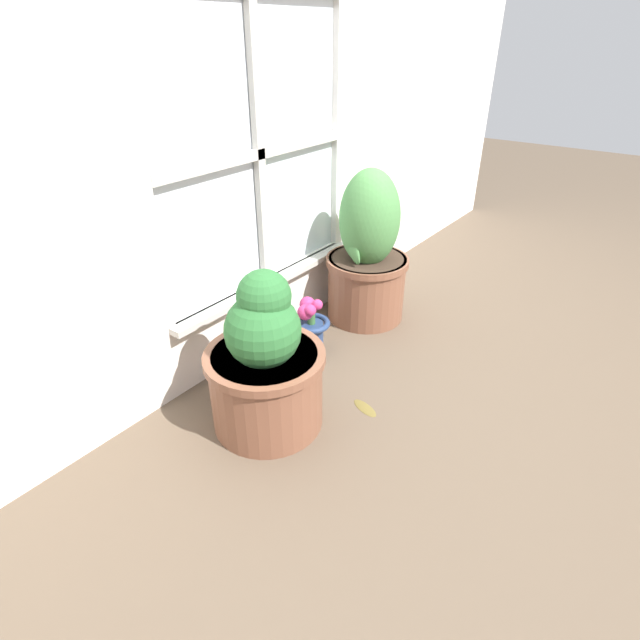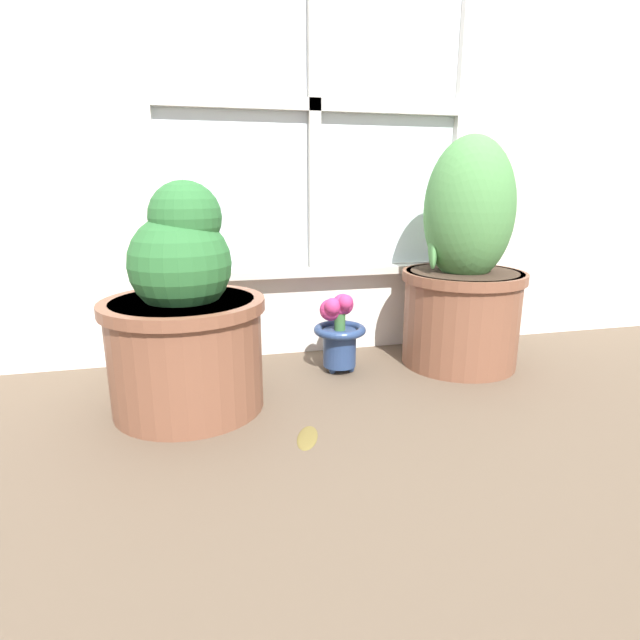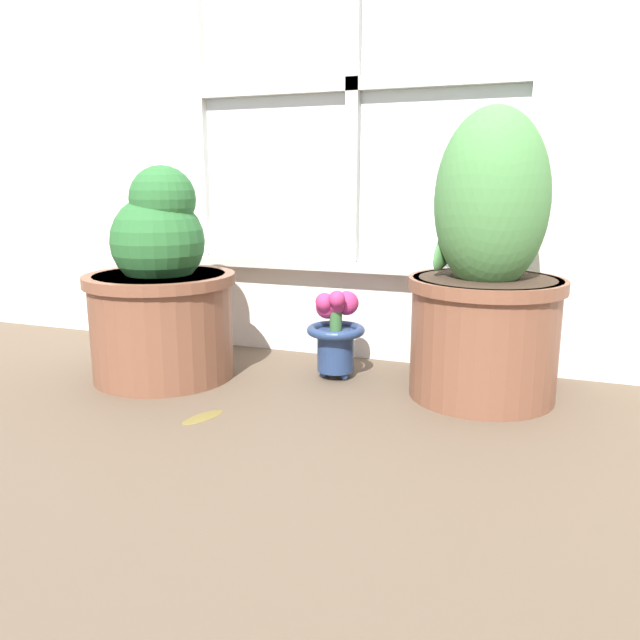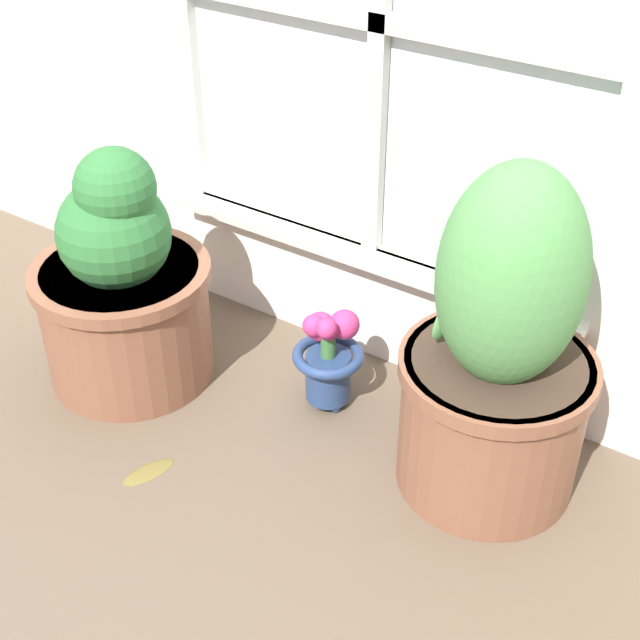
# 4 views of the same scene
# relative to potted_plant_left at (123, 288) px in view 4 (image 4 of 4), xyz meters

# --- Properties ---
(ground_plane) EXTENTS (10.00, 10.00, 0.00)m
(ground_plane) POSITION_rel_potted_plant_left_xyz_m (0.40, -0.19, -0.22)
(ground_plane) COLOR brown
(potted_plant_left) EXTENTS (0.38, 0.38, 0.54)m
(potted_plant_left) POSITION_rel_potted_plant_left_xyz_m (0.00, 0.00, 0.00)
(potted_plant_left) COLOR brown
(potted_plant_left) RESTS_ON ground_plane
(potted_plant_right) EXTENTS (0.36, 0.36, 0.67)m
(potted_plant_right) POSITION_rel_potted_plant_left_xyz_m (0.80, 0.13, 0.06)
(potted_plant_right) COLOR brown
(potted_plant_right) RESTS_ON ground_plane
(flower_vase) EXTENTS (0.15, 0.15, 0.24)m
(flower_vase) POSITION_rel_potted_plant_left_xyz_m (0.42, 0.15, -0.10)
(flower_vase) COLOR navy
(flower_vase) RESTS_ON ground_plane
(fallen_leaf) EXTENTS (0.08, 0.12, 0.01)m
(fallen_leaf) POSITION_rel_potted_plant_left_xyz_m (0.25, -0.22, -0.22)
(fallen_leaf) COLOR brown
(fallen_leaf) RESTS_ON ground_plane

